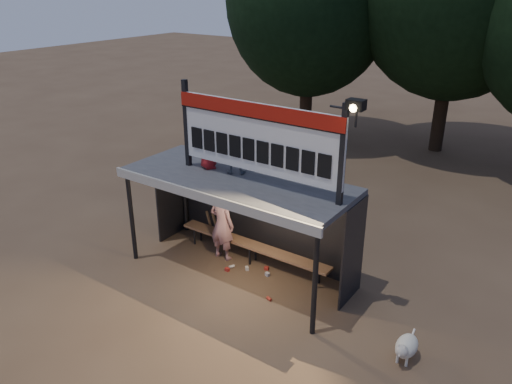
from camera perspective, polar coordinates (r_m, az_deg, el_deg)
ground at (r=11.51m, az=-1.98°, el=-9.15°), size 80.00×80.00×0.00m
player at (r=11.68m, az=-3.92°, el=-3.71°), size 0.64×0.43×1.76m
child_a at (r=10.56m, az=-2.61°, el=5.04°), size 0.67×0.62×1.10m
child_b at (r=10.90m, az=-5.51°, el=5.49°), size 0.62×0.61×1.08m
dugout_shelter at (r=10.82m, az=-1.34°, el=-0.29°), size 5.10×2.08×2.32m
scoreboard_assembly at (r=9.81m, az=0.35°, el=6.42°), size 4.10×0.27×1.99m
bench at (r=11.67m, az=-0.39°, el=-6.18°), size 4.00×0.35×0.48m
dog at (r=9.42m, az=16.77°, el=-16.58°), size 0.36×0.81×0.49m
bats at (r=12.56m, az=-4.55°, el=-4.01°), size 0.48×0.32×0.84m
litter at (r=11.57m, az=-1.18°, el=-8.73°), size 2.65×1.47×0.08m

